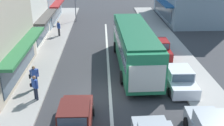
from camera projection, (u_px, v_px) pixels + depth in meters
ground_plane at (110, 94)px, 17.23m from camera, size 140.00×140.00×0.00m
lane_centre_line at (108, 69)px, 20.90m from camera, size 0.20×28.00×0.01m
sidewalk_left at (29, 60)px, 22.47m from camera, size 5.20×44.00×0.14m
kerb_right at (179, 58)px, 22.93m from camera, size 2.80×44.00×0.12m
shopfront_mid_block at (2, 6)px, 25.40m from camera, size 8.52×7.28×7.50m
city_bus at (134, 45)px, 20.65m from camera, size 2.95×10.92×3.23m
sedan_behind_bus_mid at (75, 119)px, 13.55m from camera, size 1.94×4.22×1.47m
parked_sedan_kerb_second at (179, 79)px, 17.86m from camera, size 1.93×4.22×1.47m
parked_sedan_kerb_third at (158, 48)px, 23.41m from camera, size 1.94×4.22×1.47m
traffic_light_downstreet at (75, 0)px, 33.87m from camera, size 0.32×0.24×4.20m
pedestrian_with_handbag_near at (34, 76)px, 17.31m from camera, size 0.64×0.42×1.63m
pedestrian_browsing_midblock at (59, 27)px, 28.29m from camera, size 0.39×0.48×1.63m
pedestrian_far_walker at (35, 86)px, 15.99m from camera, size 0.58×0.52×1.63m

